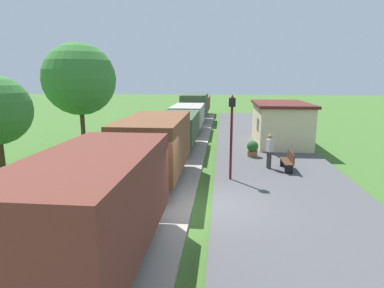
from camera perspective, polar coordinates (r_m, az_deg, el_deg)
name	(u,v)px	position (r m, az deg, el deg)	size (l,w,h in m)	color
ground_plane	(206,211)	(11.39, 2.60, -12.12)	(160.00, 160.00, 0.00)	#3D6628
platform_slab	(299,212)	(11.65, 18.87, -11.56)	(6.00, 60.00, 0.25)	#4C4C4F
track_ballast	(140,207)	(11.72, -9.43, -11.25)	(3.80, 60.00, 0.12)	#9E9389
rail_near	(159,205)	(11.51, -5.92, -10.88)	(0.07, 60.00, 0.14)	slate
rail_far	(120,203)	(11.87, -12.86, -10.41)	(0.07, 60.00, 0.14)	slate
freight_train	(182,121)	(22.76, -1.84, 4.11)	(2.50, 39.20, 2.72)	brown
station_hut	(280,123)	(22.06, 15.70, 3.68)	(3.50, 5.80, 2.78)	beige
bench_near_hut	(288,161)	(15.89, 17.04, -2.90)	(0.42, 1.50, 0.91)	#422819
bench_down_platform	(262,127)	(26.29, 12.51, 3.05)	(0.42, 1.50, 0.91)	#422819
person_waiting	(269,150)	(15.82, 13.88, -1.06)	(0.36, 0.44, 1.71)	#38332D
potted_planter	(253,148)	(18.12, 10.94, -0.80)	(0.64, 0.64, 0.92)	brown
lamp_post_near	(232,122)	(13.53, 7.21, 4.01)	(0.28, 0.28, 3.70)	#591414
tree_trackside_far	(79,79)	(21.20, -19.74, 10.99)	(4.48, 4.48, 6.80)	#4C3823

